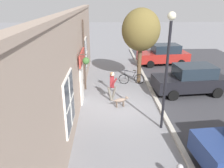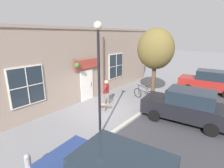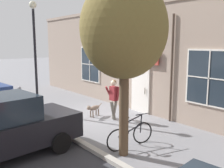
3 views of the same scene
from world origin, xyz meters
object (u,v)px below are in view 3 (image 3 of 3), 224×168
(dog_on_leash, at_px, (94,108))
(street_tree_by_curb, at_px, (124,33))
(leaning_bicycle, at_px, (131,135))
(fire_hydrant, at_px, (20,93))
(street_lamp, at_px, (35,42))
(pedestrian_walking, at_px, (114,96))

(dog_on_leash, relative_size, street_tree_by_curb, 0.21)
(leaning_bicycle, xyz_separation_m, fire_hydrant, (0.44, -8.65, 0.02))
(street_tree_by_curb, bearing_deg, street_lamp, -87.95)
(leaning_bicycle, bearing_deg, dog_on_leash, -105.80)
(dog_on_leash, height_order, street_lamp, street_lamp)
(pedestrian_walking, xyz_separation_m, street_lamp, (2.10, -2.93, 2.22))
(street_tree_by_curb, xyz_separation_m, fire_hydrant, (-0.06, -8.89, -3.04))
(pedestrian_walking, relative_size, leaning_bicycle, 0.97)
(dog_on_leash, xyz_separation_m, fire_hydrant, (1.38, -5.30, 0.02))
(fire_hydrant, bearing_deg, leaning_bicycle, 92.88)
(pedestrian_walking, distance_m, street_tree_by_curb, 4.14)
(street_tree_by_curb, distance_m, street_lamp, 5.70)
(dog_on_leash, xyz_separation_m, street_tree_by_curb, (1.45, 3.59, 3.06))
(pedestrian_walking, bearing_deg, street_tree_by_curb, 55.55)
(leaning_bicycle, height_order, street_lamp, street_lamp)
(leaning_bicycle, xyz_separation_m, street_lamp, (0.70, -5.45, 2.85))
(pedestrian_walking, height_order, dog_on_leash, pedestrian_walking)
(dog_on_leash, height_order, leaning_bicycle, leaning_bicycle)
(pedestrian_walking, bearing_deg, fire_hydrant, -73.32)
(pedestrian_walking, relative_size, street_lamp, 0.34)
(fire_hydrant, bearing_deg, street_tree_by_curb, 89.59)
(street_lamp, xyz_separation_m, fire_hydrant, (-0.27, -3.20, -2.83))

